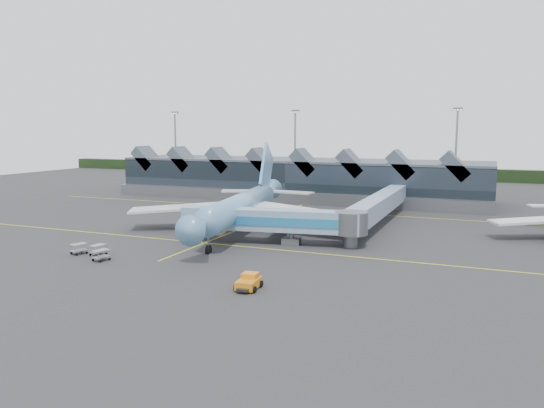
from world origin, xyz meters
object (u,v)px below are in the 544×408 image
at_px(jet_bridge, 283,221).
at_px(pushback_tug, 249,282).
at_px(main_airliner, 243,205).
at_px(fuel_truck, 213,216).

xyz_separation_m(jet_bridge, pushback_tug, (4.84, -22.23, -2.66)).
bearing_deg(main_airliner, fuel_truck, 148.57).
relative_size(jet_bridge, fuel_truck, 3.09).
xyz_separation_m(jet_bridge, fuel_truck, (-17.16, 9.97, -1.72)).
distance_m(fuel_truck, pushback_tug, 39.01).
distance_m(jet_bridge, pushback_tug, 22.91).
height_order(fuel_truck, pushback_tug, fuel_truck).
bearing_deg(pushback_tug, main_airliner, 112.09).
distance_m(main_airliner, fuel_truck, 8.25).
bearing_deg(pushback_tug, jet_bridge, 97.64).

